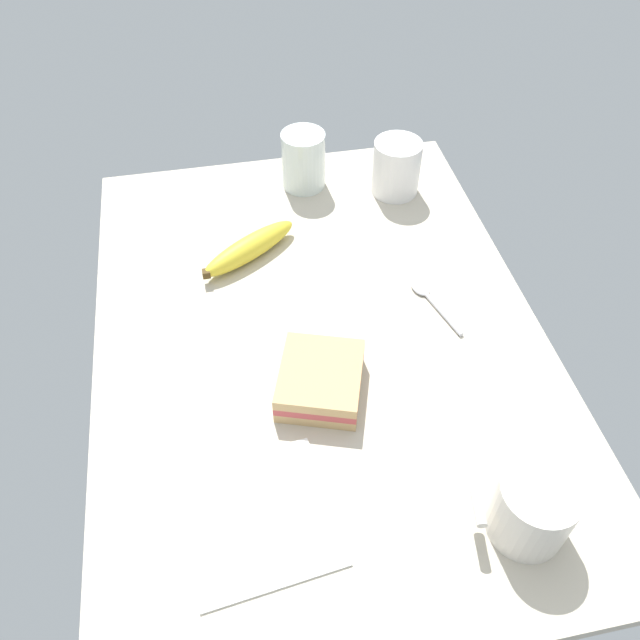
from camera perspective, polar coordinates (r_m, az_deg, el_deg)
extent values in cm
cube|color=#BCB29E|center=(93.73, 0.00, -1.64)|extent=(90.00, 64.00, 2.00)
cylinder|color=white|center=(116.24, 6.77, 13.26)|extent=(8.33, 8.33, 9.71)
cylinder|color=brown|center=(113.84, 6.97, 15.07)|extent=(7.33, 7.33, 0.40)
cylinder|color=white|center=(120.67, 7.27, 14.92)|extent=(2.71, 3.90, 1.20)
cylinder|color=silver|center=(76.71, 18.30, -15.61)|extent=(8.79, 8.79, 8.84)
cylinder|color=tan|center=(73.37, 19.04, -14.21)|extent=(7.74, 7.74, 0.40)
cylinder|color=silver|center=(74.67, 13.88, -15.90)|extent=(4.10, 1.85, 1.20)
cube|color=tan|center=(86.13, 0.04, -5.91)|extent=(14.53, 13.79, 1.60)
cube|color=#C14C4C|center=(85.01, 0.04, -5.35)|extent=(14.53, 13.79, 1.20)
cube|color=tan|center=(83.89, 0.04, -4.78)|extent=(14.53, 13.79, 1.60)
cylinder|color=silver|center=(116.83, -1.48, 13.97)|extent=(7.71, 7.71, 10.29)
cylinder|color=white|center=(117.89, -1.46, 13.21)|extent=(6.94, 6.94, 6.51)
ellipsoid|color=yellow|center=(103.86, -6.26, 6.37)|extent=(12.96, 17.26, 3.84)
cube|color=#4C3819|center=(100.41, -10.03, 4.07)|extent=(1.20, 1.20, 1.20)
ellipsoid|color=silver|center=(100.04, 8.88, 2.84)|extent=(4.12, 3.29, 0.80)
cylinder|color=silver|center=(96.69, 10.92, 0.42)|extent=(9.02, 3.18, 0.70)
cube|color=white|center=(77.71, -5.45, -17.06)|extent=(18.73, 18.73, 0.30)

